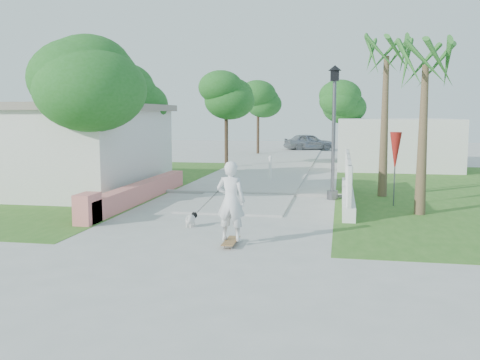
% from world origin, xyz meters
% --- Properties ---
extents(ground, '(90.00, 90.00, 0.00)m').
position_xyz_m(ground, '(0.00, 0.00, 0.00)').
color(ground, '#B7B7B2').
rests_on(ground, ground).
extents(path_strip, '(3.20, 36.00, 0.06)m').
position_xyz_m(path_strip, '(0.00, 20.00, 0.03)').
color(path_strip, '#B7B7B2').
rests_on(path_strip, ground).
extents(curb, '(6.50, 0.25, 0.10)m').
position_xyz_m(curb, '(0.00, 6.00, 0.05)').
color(curb, '#999993').
rests_on(curb, ground).
extents(grass_left, '(8.00, 20.00, 0.01)m').
position_xyz_m(grass_left, '(-7.00, 8.00, 0.01)').
color(grass_left, '#31651F').
rests_on(grass_left, ground).
extents(grass_right, '(8.00, 20.00, 0.01)m').
position_xyz_m(grass_right, '(7.00, 8.00, 0.01)').
color(grass_right, '#31651F').
rests_on(grass_right, ground).
extents(pink_wall, '(0.45, 8.20, 0.80)m').
position_xyz_m(pink_wall, '(-3.30, 3.55, 0.31)').
color(pink_wall, '#DA7670').
rests_on(pink_wall, ground).
extents(house_left, '(8.40, 7.40, 3.23)m').
position_xyz_m(house_left, '(-8.00, 6.00, 1.64)').
color(house_left, silver).
rests_on(house_left, ground).
extents(lattice_fence, '(0.35, 7.00, 1.50)m').
position_xyz_m(lattice_fence, '(3.40, 5.00, 0.54)').
color(lattice_fence, white).
rests_on(lattice_fence, ground).
extents(building_right, '(6.00, 8.00, 2.60)m').
position_xyz_m(building_right, '(6.00, 18.00, 1.30)').
color(building_right, silver).
rests_on(building_right, ground).
extents(street_lamp, '(0.44, 0.44, 4.44)m').
position_xyz_m(street_lamp, '(2.90, 5.50, 2.43)').
color(street_lamp, '#59595E').
rests_on(street_lamp, ground).
extents(bollard, '(0.14, 0.14, 1.09)m').
position_xyz_m(bollard, '(0.20, 10.00, 0.58)').
color(bollard, white).
rests_on(bollard, ground).
extents(patio_umbrella, '(0.36, 0.36, 2.30)m').
position_xyz_m(patio_umbrella, '(4.80, 4.50, 1.69)').
color(patio_umbrella, '#59595E').
rests_on(patio_umbrella, ground).
extents(tree_left_near, '(3.60, 3.60, 5.28)m').
position_xyz_m(tree_left_near, '(-4.48, 2.98, 3.82)').
color(tree_left_near, '#4C3826').
rests_on(tree_left_near, ground).
extents(tree_left_mid, '(3.20, 3.20, 4.85)m').
position_xyz_m(tree_left_mid, '(-5.48, 8.48, 3.50)').
color(tree_left_mid, '#4C3826').
rests_on(tree_left_mid, ground).
extents(tree_path_left, '(3.40, 3.40, 5.23)m').
position_xyz_m(tree_path_left, '(-2.98, 15.98, 3.82)').
color(tree_path_left, '#4C3826').
rests_on(tree_path_left, ground).
extents(tree_path_right, '(3.00, 3.00, 4.79)m').
position_xyz_m(tree_path_right, '(3.22, 19.98, 3.49)').
color(tree_path_right, '#4C3826').
rests_on(tree_path_right, ground).
extents(tree_path_far, '(3.20, 3.20, 5.17)m').
position_xyz_m(tree_path_far, '(-2.78, 25.98, 3.82)').
color(tree_path_far, '#4C3826').
rests_on(tree_path_far, ground).
extents(palm_far, '(1.80, 1.80, 5.30)m').
position_xyz_m(palm_far, '(4.60, 6.50, 4.48)').
color(palm_far, brown).
rests_on(palm_far, ground).
extents(palm_near, '(1.80, 1.80, 4.70)m').
position_xyz_m(palm_near, '(5.40, 3.20, 3.95)').
color(palm_near, brown).
rests_on(palm_near, ground).
extents(skateboarder, '(1.73, 2.34, 1.85)m').
position_xyz_m(skateboarder, '(0.16, -0.56, 0.78)').
color(skateboarder, olive).
rests_on(skateboarder, ground).
extents(dog, '(0.33, 0.52, 0.37)m').
position_xyz_m(dog, '(-0.56, 0.38, 0.20)').
color(dog, silver).
rests_on(dog, ground).
extents(parked_car, '(4.21, 3.00, 1.33)m').
position_xyz_m(parked_car, '(0.64, 30.39, 0.67)').
color(parked_car, '#A9AAB0').
rests_on(parked_car, ground).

